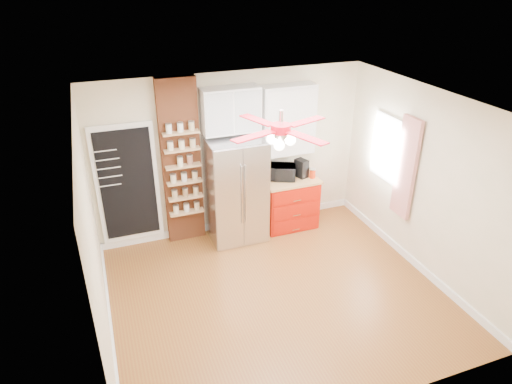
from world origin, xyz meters
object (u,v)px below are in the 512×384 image
object	(u,v)px
fridge	(236,190)
canister_left	(312,174)
coffee_maker	(301,168)
ceiling_fan	(281,129)
red_cabinet	(289,202)
toaster_oven	(282,172)
pantry_jar_oats	(180,162)

from	to	relation	value
fridge	canister_left	xyz separation A→B (m)	(1.34, -0.05, 0.10)
coffee_maker	ceiling_fan	bearing A→B (deg)	-142.72
ceiling_fan	canister_left	world-z (taller)	ceiling_fan
red_cabinet	coffee_maker	size ratio (longest dim) A/B	3.03
ceiling_fan	toaster_oven	size ratio (longest dim) A/B	3.12
toaster_oven	canister_left	world-z (taller)	toaster_oven
fridge	coffee_maker	size ratio (longest dim) A/B	5.63
toaster_oven	coffee_maker	xyz separation A→B (m)	(0.34, -0.03, 0.03)
red_cabinet	toaster_oven	distance (m)	0.59
ceiling_fan	toaster_oven	xyz separation A→B (m)	(0.79, 1.72, -1.40)
canister_left	pantry_jar_oats	world-z (taller)	pantry_jar_oats
ceiling_fan	coffee_maker	bearing A→B (deg)	56.19
canister_left	fridge	bearing A→B (deg)	177.91
fridge	canister_left	distance (m)	1.34
ceiling_fan	pantry_jar_oats	distance (m)	2.20
ceiling_fan	red_cabinet	bearing A→B (deg)	61.29
red_cabinet	pantry_jar_oats	distance (m)	2.07
coffee_maker	pantry_jar_oats	bearing A→B (deg)	159.06
red_cabinet	fridge	bearing A→B (deg)	-177.05
fridge	pantry_jar_oats	bearing A→B (deg)	171.37
ceiling_fan	canister_left	xyz separation A→B (m)	(1.29, 1.58, -1.45)
coffee_maker	pantry_jar_oats	size ratio (longest dim) A/B	2.18
ceiling_fan	coffee_maker	size ratio (longest dim) A/B	4.51
ceiling_fan	coffee_maker	xyz separation A→B (m)	(1.13, 1.69, -1.37)
red_cabinet	pantry_jar_oats	xyz separation A→B (m)	(-1.82, 0.08, 0.99)
fridge	ceiling_fan	bearing A→B (deg)	-88.24
coffee_maker	canister_left	size ratio (longest dim) A/B	2.05
ceiling_fan	toaster_oven	bearing A→B (deg)	65.42
ceiling_fan	pantry_jar_oats	xyz separation A→B (m)	(-0.90, 1.76, -0.98)
toaster_oven	pantry_jar_oats	size ratio (longest dim) A/B	3.14
toaster_oven	canister_left	size ratio (longest dim) A/B	2.95
fridge	ceiling_fan	size ratio (longest dim) A/B	1.25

